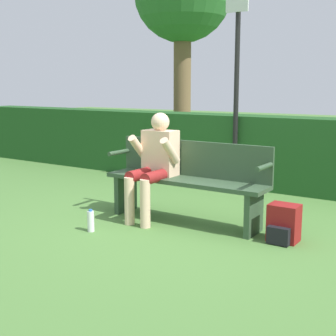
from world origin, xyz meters
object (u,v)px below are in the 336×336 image
signpost (236,78)px  water_bottle (91,221)px  person_seated (155,160)px  backpack (283,224)px  park_bench (187,178)px

signpost → water_bottle: bearing=-98.0°
person_seated → water_bottle: (-0.28, -0.76, -0.56)m
person_seated → signpost: (0.09, 1.89, 0.92)m
person_seated → backpack: 1.57m
park_bench → person_seated: (-0.35, -0.13, 0.19)m
backpack → water_bottle: (-1.78, -0.79, -0.06)m
park_bench → backpack: size_ratio=5.13×
backpack → water_bottle: bearing=-156.0°
backpack → signpost: size_ratio=0.13×
person_seated → water_bottle: bearing=-110.6°
person_seated → backpack: bearing=1.4°
person_seated → signpost: signpost is taller
water_bottle → signpost: bearing=82.0°
park_bench → backpack: bearing=-4.8°
backpack → water_bottle: backpack is taller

